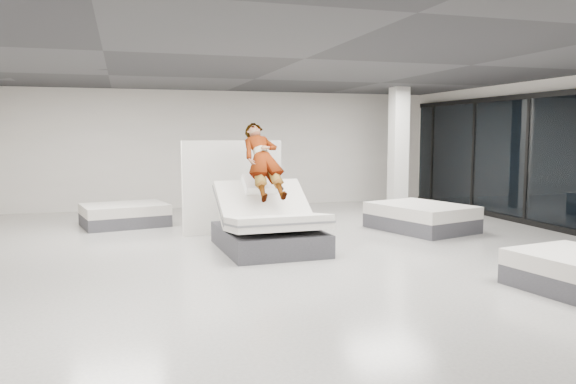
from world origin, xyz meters
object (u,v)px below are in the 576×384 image
object	(u,v)px
person	(263,173)
remote	(281,188)
flat_bed_left_far	(125,215)
column	(398,151)
flat_bed_right_far	(421,217)
divider_panel	(233,187)
hero_bed	(269,227)

from	to	relation	value
person	remote	world-z (taller)	person
person	remote	size ratio (longest dim) A/B	12.99
remote	flat_bed_left_far	xyz separation A→B (m)	(-2.64, 3.41, -0.85)
remote	column	size ratio (longest dim) A/B	0.04
remote	flat_bed_right_far	bearing A→B (deg)	14.93
divider_panel	flat_bed_right_far	world-z (taller)	divider_panel
flat_bed_left_far	column	bearing A→B (deg)	1.56
flat_bed_right_far	column	world-z (taller)	column
divider_panel	person	bearing A→B (deg)	-85.73
person	flat_bed_left_far	bearing A→B (deg)	125.67
person	flat_bed_right_far	distance (m)	3.82
hero_bed	divider_panel	xyz separation A→B (m)	(-0.28, 1.84, 0.55)
divider_panel	flat_bed_right_far	xyz separation A→B (m)	(3.87, -0.80, -0.67)
divider_panel	flat_bed_left_far	xyz separation A→B (m)	(-2.14, 1.55, -0.70)
person	column	size ratio (longest dim) A/B	0.57
divider_panel	remote	bearing A→B (deg)	-80.58
remote	divider_panel	distance (m)	1.93
hero_bed	remote	bearing A→B (deg)	-5.51
flat_bed_right_far	remote	bearing A→B (deg)	-162.66
hero_bed	remote	size ratio (longest dim) A/B	15.93
flat_bed_left_far	column	xyz separation A→B (m)	(6.77, 0.18, 1.36)
hero_bed	remote	world-z (taller)	hero_bed
hero_bed	column	xyz separation A→B (m)	(4.35, 3.57, 1.20)
remote	flat_bed_right_far	xyz separation A→B (m)	(3.37, 1.05, -0.82)
person	column	xyz separation A→B (m)	(4.37, 3.25, 0.27)
hero_bed	column	world-z (taller)	column
person	flat_bed_left_far	xyz separation A→B (m)	(-2.40, 3.07, -1.09)
flat_bed_left_far	divider_panel	bearing A→B (deg)	-35.96
flat_bed_left_far	column	distance (m)	6.91
flat_bed_right_far	flat_bed_left_far	bearing A→B (deg)	158.58
person	column	bearing A→B (deg)	34.27
hero_bed	column	size ratio (longest dim) A/B	0.70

